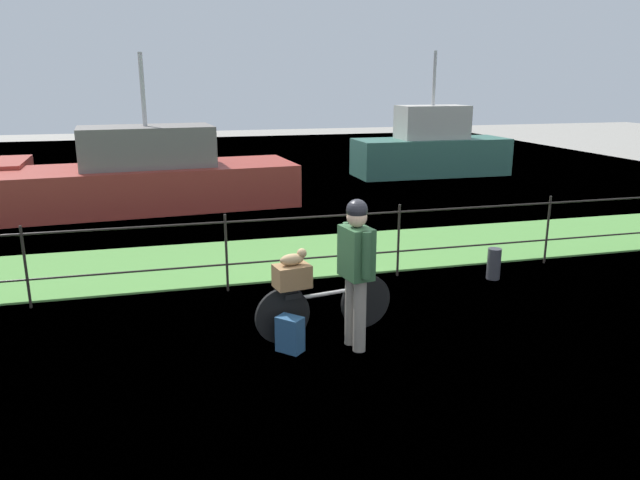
{
  "coord_description": "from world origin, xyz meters",
  "views": [
    {
      "loc": [
        -2.07,
        -5.88,
        2.89
      ],
      "look_at": [
        -0.17,
        1.23,
        0.9
      ],
      "focal_mm": 33.37,
      "sensor_mm": 36.0,
      "label": 1
    }
  ],
  "objects_px": {
    "wooden_crate": "(292,276)",
    "moored_boat_far": "(431,149)",
    "cyclist_person": "(356,261)",
    "moored_boat_near": "(149,178)",
    "backpack_on_paving": "(290,334)",
    "mooring_bollard": "(494,264)",
    "bicycle_main": "(324,307)",
    "terrier_dog": "(294,258)"
  },
  "relations": [
    {
      "from": "terrier_dog",
      "to": "cyclist_person",
      "type": "xyz_separation_m",
      "value": [
        0.61,
        -0.35,
        0.02
      ]
    },
    {
      "from": "mooring_bollard",
      "to": "moored_boat_far",
      "type": "relative_size",
      "value": 0.1
    },
    {
      "from": "backpack_on_paving",
      "to": "moored_boat_near",
      "type": "height_order",
      "value": "moored_boat_near"
    },
    {
      "from": "moored_boat_far",
      "to": "mooring_bollard",
      "type": "bearing_deg",
      "value": -109.75
    },
    {
      "from": "moored_boat_near",
      "to": "moored_boat_far",
      "type": "xyz_separation_m",
      "value": [
        8.43,
        2.92,
        0.1
      ]
    },
    {
      "from": "bicycle_main",
      "to": "wooden_crate",
      "type": "bearing_deg",
      "value": -170.0
    },
    {
      "from": "bicycle_main",
      "to": "cyclist_person",
      "type": "bearing_deg",
      "value": -59.31
    },
    {
      "from": "wooden_crate",
      "to": "cyclist_person",
      "type": "height_order",
      "value": "cyclist_person"
    },
    {
      "from": "mooring_bollard",
      "to": "terrier_dog",
      "type": "bearing_deg",
      "value": -157.86
    },
    {
      "from": "terrier_dog",
      "to": "mooring_bollard",
      "type": "height_order",
      "value": "terrier_dog"
    },
    {
      "from": "mooring_bollard",
      "to": "moored_boat_far",
      "type": "bearing_deg",
      "value": 70.25
    },
    {
      "from": "cyclist_person",
      "to": "mooring_bollard",
      "type": "xyz_separation_m",
      "value": [
        2.74,
        1.71,
        -0.77
      ]
    },
    {
      "from": "backpack_on_paving",
      "to": "bicycle_main",
      "type": "bearing_deg",
      "value": -99.11
    },
    {
      "from": "wooden_crate",
      "to": "moored_boat_far",
      "type": "xyz_separation_m",
      "value": [
        6.81,
        10.93,
        0.02
      ]
    },
    {
      "from": "cyclist_person",
      "to": "moored_boat_near",
      "type": "xyz_separation_m",
      "value": [
        -2.26,
        8.36,
        -0.3
      ]
    },
    {
      "from": "terrier_dog",
      "to": "backpack_on_paving",
      "type": "bearing_deg",
      "value": -113.12
    },
    {
      "from": "backpack_on_paving",
      "to": "moored_boat_near",
      "type": "distance_m",
      "value": 8.43
    },
    {
      "from": "cyclist_person",
      "to": "moored_boat_far",
      "type": "xyz_separation_m",
      "value": [
        6.18,
        11.28,
        -0.2
      ]
    },
    {
      "from": "cyclist_person",
      "to": "terrier_dog",
      "type": "bearing_deg",
      "value": 150.12
    },
    {
      "from": "wooden_crate",
      "to": "moored_boat_far",
      "type": "bearing_deg",
      "value": 58.08
    },
    {
      "from": "moored_boat_near",
      "to": "moored_boat_far",
      "type": "bearing_deg",
      "value": 19.07
    },
    {
      "from": "wooden_crate",
      "to": "backpack_on_paving",
      "type": "relative_size",
      "value": 0.98
    },
    {
      "from": "moored_boat_near",
      "to": "cyclist_person",
      "type": "bearing_deg",
      "value": -74.87
    },
    {
      "from": "mooring_bollard",
      "to": "cyclist_person",
      "type": "bearing_deg",
      "value": -148.01
    },
    {
      "from": "bicycle_main",
      "to": "moored_boat_far",
      "type": "xyz_separation_m",
      "value": [
        6.42,
        10.86,
        0.45
      ]
    },
    {
      "from": "bicycle_main",
      "to": "moored_boat_far",
      "type": "height_order",
      "value": "moored_boat_far"
    },
    {
      "from": "cyclist_person",
      "to": "backpack_on_paving",
      "type": "xyz_separation_m",
      "value": [
        -0.72,
        0.09,
        -0.8
      ]
    },
    {
      "from": "cyclist_person",
      "to": "moored_boat_far",
      "type": "height_order",
      "value": "moored_boat_far"
    },
    {
      "from": "bicycle_main",
      "to": "cyclist_person",
      "type": "distance_m",
      "value": 0.82
    },
    {
      "from": "backpack_on_paving",
      "to": "wooden_crate",
      "type": "bearing_deg",
      "value": -62.39
    },
    {
      "from": "bicycle_main",
      "to": "wooden_crate",
      "type": "xyz_separation_m",
      "value": [
        -0.39,
        -0.07,
        0.43
      ]
    },
    {
      "from": "wooden_crate",
      "to": "terrier_dog",
      "type": "relative_size",
      "value": 1.21
    },
    {
      "from": "moored_boat_near",
      "to": "bicycle_main",
      "type": "bearing_deg",
      "value": -75.78
    },
    {
      "from": "bicycle_main",
      "to": "wooden_crate",
      "type": "distance_m",
      "value": 0.58
    },
    {
      "from": "backpack_on_paving",
      "to": "mooring_bollard",
      "type": "bearing_deg",
      "value": -108.48
    },
    {
      "from": "wooden_crate",
      "to": "moored_boat_far",
      "type": "height_order",
      "value": "moored_boat_far"
    },
    {
      "from": "moored_boat_near",
      "to": "wooden_crate",
      "type": "bearing_deg",
      "value": -78.53
    },
    {
      "from": "wooden_crate",
      "to": "moored_boat_near",
      "type": "relative_size",
      "value": 0.06
    },
    {
      "from": "backpack_on_paving",
      "to": "moored_boat_far",
      "type": "height_order",
      "value": "moored_boat_far"
    },
    {
      "from": "wooden_crate",
      "to": "moored_boat_far",
      "type": "relative_size",
      "value": 0.08
    },
    {
      "from": "cyclist_person",
      "to": "mooring_bollard",
      "type": "height_order",
      "value": "cyclist_person"
    },
    {
      "from": "backpack_on_paving",
      "to": "moored_boat_near",
      "type": "xyz_separation_m",
      "value": [
        -1.54,
        8.27,
        0.5
      ]
    }
  ]
}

